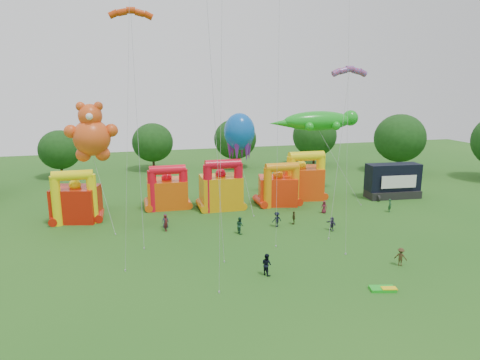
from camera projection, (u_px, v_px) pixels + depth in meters
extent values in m
plane|color=#205618|center=(312.00, 306.00, 32.07)|extent=(160.00, 160.00, 0.00)
cylinder|color=#352314|center=(398.00, 162.00, 80.06)|extent=(0.44, 0.44, 3.72)
ellipsoid|color=#153C12|center=(400.00, 138.00, 79.05)|extent=(9.30, 9.30, 8.89)
cylinder|color=#352314|center=(314.00, 157.00, 86.69)|extent=(0.44, 0.44, 3.51)
ellipsoid|color=#153C12|center=(315.00, 136.00, 85.74)|extent=(8.77, 8.78, 8.39)
cylinder|color=#352314|center=(235.00, 159.00, 84.20)|extent=(0.44, 0.44, 3.30)
ellipsoid|color=#153C12|center=(235.00, 139.00, 83.31)|extent=(8.25, 8.25, 7.88)
cylinder|color=#352314|center=(154.00, 162.00, 82.14)|extent=(0.44, 0.44, 3.09)
ellipsoid|color=#153C12|center=(153.00, 142.00, 81.30)|extent=(7.73, 7.72, 7.38)
cylinder|color=#352314|center=(62.00, 169.00, 75.56)|extent=(0.44, 0.44, 2.88)
ellipsoid|color=#153C12|center=(60.00, 150.00, 74.78)|extent=(7.20, 7.20, 6.88)
cube|color=red|center=(77.00, 204.00, 51.81)|extent=(5.95, 5.21, 4.14)
cylinder|color=#FFED0D|center=(56.00, 201.00, 49.72)|extent=(1.12, 1.12, 5.91)
cylinder|color=#FFED0D|center=(92.00, 199.00, 50.72)|extent=(1.12, 1.12, 5.91)
cylinder|color=#FFED0D|center=(72.00, 175.00, 49.56)|extent=(4.54, 1.18, 1.18)
sphere|color=#FFED0D|center=(75.00, 185.00, 51.28)|extent=(1.40, 1.40, 1.40)
cube|color=#DF510C|center=(167.00, 193.00, 57.42)|extent=(5.36, 4.36, 3.79)
cylinder|color=red|center=(152.00, 191.00, 55.31)|extent=(1.14, 1.14, 5.41)
cylinder|color=red|center=(184.00, 189.00, 56.33)|extent=(1.14, 1.14, 5.41)
cylinder|color=red|center=(167.00, 170.00, 55.22)|extent=(4.63, 1.20, 1.20)
sphere|color=red|center=(167.00, 177.00, 56.93)|extent=(1.40, 1.40, 1.40)
cube|color=orange|center=(221.00, 192.00, 56.92)|extent=(5.24, 4.20, 4.37)
cylinder|color=red|center=(208.00, 189.00, 54.78)|extent=(1.15, 1.15, 6.25)
cylinder|color=red|center=(238.00, 187.00, 55.80)|extent=(1.15, 1.15, 6.25)
cylinder|color=red|center=(223.00, 164.00, 54.60)|extent=(4.64, 1.20, 1.20)
sphere|color=red|center=(221.00, 174.00, 56.37)|extent=(1.40, 1.40, 1.40)
cube|color=red|center=(278.00, 190.00, 58.93)|extent=(5.84, 5.09, 3.82)
cylinder|color=orange|center=(268.00, 188.00, 56.88)|extent=(1.11, 1.11, 5.46)
cylinder|color=orange|center=(295.00, 186.00, 57.87)|extent=(1.11, 1.11, 5.46)
cylinder|color=orange|center=(282.00, 167.00, 56.77)|extent=(4.50, 1.17, 1.17)
sphere|color=orange|center=(278.00, 175.00, 58.44)|extent=(1.40, 1.40, 1.40)
cube|color=#E7400C|center=(301.00, 183.00, 62.02)|extent=(6.37, 5.41, 4.50)
cylinder|color=yellow|center=(291.00, 179.00, 59.67)|extent=(1.26, 1.26, 6.43)
cylinder|color=yellow|center=(320.00, 178.00, 60.80)|extent=(1.26, 1.26, 6.43)
cylinder|color=yellow|center=(306.00, 156.00, 59.52)|extent=(5.11, 1.33, 1.33)
sphere|color=yellow|center=(301.00, 165.00, 61.45)|extent=(1.40, 1.40, 1.40)
cube|color=black|center=(392.00, 194.00, 62.45)|extent=(7.94, 3.53, 1.10)
cube|color=black|center=(393.00, 177.00, 62.09)|extent=(7.91, 3.15, 3.86)
cube|color=white|center=(399.00, 182.00, 60.76)|extent=(5.32, 0.52, 1.82)
cylinder|color=black|center=(378.00, 198.00, 60.62)|extent=(0.30, 0.90, 0.90)
cylinder|color=black|center=(416.00, 195.00, 62.17)|extent=(0.30, 0.90, 0.90)
sphere|color=#DE4C18|center=(92.00, 138.00, 50.35)|extent=(4.32, 4.32, 4.32)
sphere|color=#DE4C18|center=(90.00, 116.00, 49.78)|extent=(2.75, 2.75, 2.75)
sphere|color=#DE4C18|center=(80.00, 106.00, 49.30)|extent=(1.08, 1.08, 1.08)
sphere|color=#DE4C18|center=(98.00, 106.00, 49.79)|extent=(1.08, 1.08, 1.08)
sphere|color=#DE4C18|center=(71.00, 131.00, 49.61)|extent=(1.57, 1.57, 1.57)
sphere|color=#DE4C18|center=(111.00, 130.00, 50.74)|extent=(1.57, 1.57, 1.57)
sphere|color=#DE4C18|center=(83.00, 154.00, 50.51)|extent=(1.77, 1.77, 1.77)
sphere|color=#DE4C18|center=(103.00, 154.00, 51.06)|extent=(1.77, 1.77, 1.77)
sphere|color=white|center=(89.00, 117.00, 48.53)|extent=(0.79, 0.79, 0.79)
ellipsoid|color=#17A21C|center=(318.00, 121.00, 63.29)|extent=(10.87, 3.40, 2.89)
sphere|color=#17A21C|center=(350.00, 118.00, 64.55)|extent=(2.34, 2.34, 2.34)
cone|color=#17A21C|center=(283.00, 123.00, 61.95)|extent=(4.25, 1.70, 1.70)
sphere|color=#17A21C|center=(326.00, 124.00, 65.56)|extent=(1.27, 1.27, 1.27)
sphere|color=#17A21C|center=(336.00, 126.00, 62.36)|extent=(1.27, 1.27, 1.27)
sphere|color=#17A21C|center=(300.00, 124.00, 64.49)|extent=(1.27, 1.27, 1.27)
sphere|color=#17A21C|center=(309.00, 127.00, 61.29)|extent=(1.27, 1.27, 1.27)
ellipsoid|color=#0B52B3|center=(239.00, 132.00, 56.26)|extent=(4.07, 4.07, 4.88)
cone|color=#591E8C|center=(249.00, 148.00, 57.09)|extent=(0.92, 0.92, 3.26)
cone|color=#591E8C|center=(242.00, 147.00, 58.00)|extent=(0.92, 0.92, 3.26)
cone|color=#591E8C|center=(233.00, 147.00, 57.67)|extent=(0.92, 0.92, 3.26)
cone|color=#591E8C|center=(230.00, 149.00, 56.43)|extent=(0.92, 0.92, 3.26)
cone|color=#591E8C|center=(237.00, 150.00, 55.51)|extent=(0.92, 0.92, 3.26)
cone|color=#591E8C|center=(247.00, 150.00, 55.85)|extent=(0.92, 0.92, 3.26)
cube|color=green|center=(382.00, 289.00, 34.55)|extent=(2.18, 1.44, 0.24)
cube|color=yellow|center=(389.00, 288.00, 34.34)|extent=(1.31, 0.86, 0.10)
imported|color=#2A2B47|center=(165.00, 221.00, 49.30)|extent=(0.88, 0.65, 1.65)
imported|color=#4B1517|center=(166.00, 223.00, 48.21)|extent=(0.60, 0.79, 1.93)
imported|color=#19402C|center=(240.00, 225.00, 47.41)|extent=(0.93, 1.07, 1.90)
imported|color=black|center=(277.00, 219.00, 49.64)|extent=(1.27, 0.89, 1.80)
imported|color=#3B3617|center=(294.00, 218.00, 50.61)|extent=(0.65, 1.01, 1.60)
imported|color=#2C2741|center=(332.00, 224.00, 48.39)|extent=(0.86, 1.56, 1.60)
imported|color=maroon|center=(324.00, 207.00, 54.89)|extent=(0.93, 0.86, 1.60)
imported|color=#1C4627|center=(390.00, 205.00, 55.39)|extent=(0.72, 0.76, 1.74)
imported|color=black|center=(267.00, 264.00, 37.17)|extent=(1.08, 1.18, 1.95)
imported|color=#402E19|center=(401.00, 257.00, 39.08)|extent=(1.24, 1.22, 1.71)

